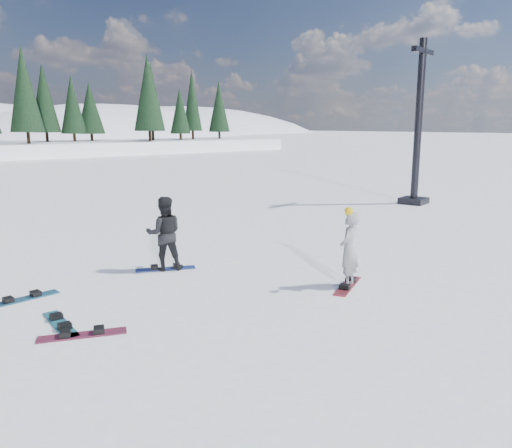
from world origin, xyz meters
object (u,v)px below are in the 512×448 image
(snowboard_loose_b, at_px, (82,335))
(snowboard_loose_c, at_px, (22,299))
(lift_tower, at_px, (417,139))
(snowboarder_man, at_px, (164,233))
(snowboarder_woman, at_px, (349,249))
(snowboard_loose_a, at_px, (61,324))

(snowboard_loose_b, bearing_deg, snowboard_loose_c, 119.39)
(lift_tower, distance_m, snowboard_loose_b, 18.44)
(snowboarder_man, bearing_deg, lift_tower, -144.42)
(snowboarder_woman, height_order, snowboarder_man, snowboarder_man)
(snowboard_loose_b, bearing_deg, lift_tower, 38.25)
(snowboarder_woman, xyz_separation_m, snowboard_loose_c, (-6.01, 3.76, -0.86))
(lift_tower, height_order, snowboard_loose_b, lift_tower)
(lift_tower, bearing_deg, snowboard_loose_a, -177.98)
(snowboarder_woman, distance_m, snowboard_loose_a, 6.20)
(snowboarder_woman, distance_m, snowboarder_man, 4.62)
(snowboarder_man, distance_m, snowboard_loose_a, 3.95)
(snowboarder_woman, height_order, snowboard_loose_a, snowboarder_woman)
(snowboarder_man, bearing_deg, snowboarder_woman, 150.20)
(snowboarder_man, xyz_separation_m, snowboard_loose_a, (-3.29, -1.97, -0.93))
(lift_tower, bearing_deg, snowboarder_man, 177.47)
(snowboard_loose_c, relative_size, snowboard_loose_b, 1.00)
(snowboarder_man, distance_m, snowboard_loose_c, 3.59)
(snowboard_loose_a, bearing_deg, lift_tower, -73.45)
(snowboard_loose_c, height_order, snowboard_loose_b, same)
(lift_tower, relative_size, snowboard_loose_a, 4.92)
(snowboard_loose_c, bearing_deg, snowboard_loose_a, -90.89)
(snowboarder_woman, xyz_separation_m, snowboard_loose_b, (-5.70, 1.16, -0.86))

